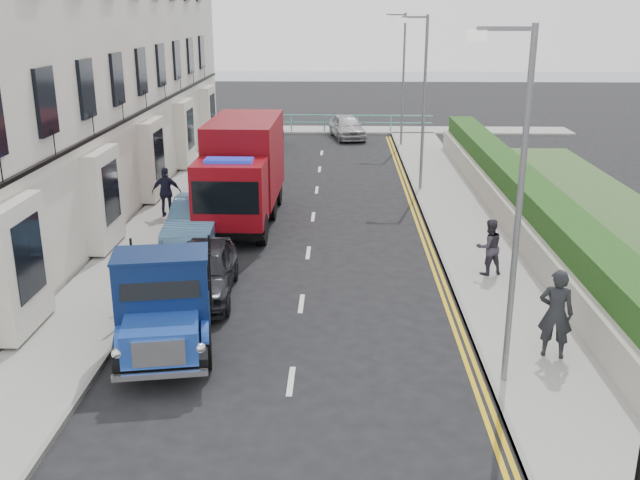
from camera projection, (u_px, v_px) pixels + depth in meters
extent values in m
plane|color=black|center=(297.00, 338.00, 16.40)|extent=(120.00, 120.00, 0.00)
cube|color=gray|center=(165.00, 222.00, 25.08)|extent=(2.40, 38.00, 0.12)
cube|color=gray|center=(464.00, 224.00, 24.79)|extent=(2.60, 38.00, 0.12)
cube|color=gray|center=(325.00, 130.00, 43.94)|extent=(30.00, 2.50, 0.12)
plane|color=slate|center=(331.00, 82.00, 73.41)|extent=(120.00, 120.00, 0.00)
cube|color=silver|center=(64.00, 14.00, 26.84)|extent=(6.00, 30.00, 14.00)
cube|color=black|center=(153.00, 106.00, 27.81)|extent=(0.12, 28.00, 0.10)
cube|color=#B2AD9E|center=(503.00, 211.00, 24.60)|extent=(0.30, 28.00, 1.00)
cube|color=#1C3A12|center=(524.00, 200.00, 24.46)|extent=(1.20, 28.00, 1.70)
cube|color=#59B2A5|center=(324.00, 115.00, 42.86)|extent=(13.00, 0.08, 0.06)
cube|color=#59B2A5|center=(324.00, 122.00, 43.00)|extent=(13.00, 0.06, 0.05)
cylinder|color=slate|center=(518.00, 218.00, 13.30)|extent=(0.12, 0.12, 7.00)
cube|color=slate|center=(506.00, 29.00, 12.26)|extent=(1.00, 0.08, 0.08)
cube|color=beige|center=(476.00, 36.00, 12.31)|extent=(0.35, 0.18, 0.18)
cylinder|color=slate|center=(424.00, 106.00, 28.50)|extent=(0.12, 0.12, 7.00)
cube|color=slate|center=(415.00, 17.00, 27.46)|extent=(1.00, 0.08, 0.08)
cube|color=beige|center=(402.00, 20.00, 27.51)|extent=(0.35, 0.18, 0.18)
cylinder|color=slate|center=(403.00, 81.00, 38.00)|extent=(0.12, 0.12, 7.00)
cube|color=slate|center=(396.00, 15.00, 36.96)|extent=(1.00, 0.08, 0.08)
cube|color=beige|center=(386.00, 17.00, 37.01)|extent=(0.35, 0.18, 0.18)
cylinder|color=black|center=(122.00, 353.00, 14.69)|extent=(0.40, 0.95, 0.93)
cylinder|color=black|center=(205.00, 348.00, 14.92)|extent=(0.40, 0.95, 0.93)
cylinder|color=black|center=(135.00, 302.00, 17.23)|extent=(0.40, 0.95, 0.93)
cylinder|color=black|center=(206.00, 298.00, 17.46)|extent=(0.40, 0.95, 0.93)
cube|color=black|center=(167.00, 318.00, 16.03)|extent=(2.59, 4.87, 0.17)
cube|color=#214AB5|center=(161.00, 338.00, 14.24)|extent=(1.69, 1.49, 0.69)
cube|color=silver|center=(159.00, 353.00, 13.64)|extent=(1.01, 0.25, 0.53)
cube|color=#0F2151|center=(163.00, 292.00, 15.12)|extent=(2.10, 1.47, 1.69)
cube|color=black|center=(170.00, 290.00, 17.05)|extent=(2.45, 3.00, 0.12)
cylinder|color=black|center=(201.00, 229.00, 22.81)|extent=(0.31, 1.02, 1.02)
cylinder|color=black|center=(262.00, 229.00, 22.73)|extent=(0.31, 1.02, 1.02)
cylinder|color=black|center=(218.00, 205.00, 25.54)|extent=(0.31, 1.02, 1.02)
cylinder|color=black|center=(272.00, 206.00, 25.46)|extent=(0.31, 1.02, 1.02)
cylinder|color=black|center=(227.00, 191.00, 27.48)|extent=(0.31, 1.02, 1.02)
cylinder|color=black|center=(277.00, 192.00, 27.40)|extent=(0.31, 1.02, 1.02)
cube|color=black|center=(242.00, 204.00, 25.00)|extent=(2.23, 6.53, 0.23)
cube|color=maroon|center=(230.00, 194.00, 22.41)|extent=(2.25, 1.79, 2.04)
cube|color=black|center=(225.00, 198.00, 21.57)|extent=(2.04, 0.10, 1.02)
cube|color=maroon|center=(245.00, 157.00, 25.53)|extent=(2.39, 4.86, 2.78)
imported|color=black|center=(203.00, 271.00, 18.60)|extent=(1.87, 4.17, 1.39)
imported|color=teal|center=(198.00, 221.00, 22.93)|extent=(1.58, 4.40, 1.44)
imported|color=#9A9A9E|center=(235.00, 166.00, 30.48)|extent=(2.41, 5.43, 1.55)
imported|color=black|center=(257.00, 136.00, 38.27)|extent=(2.71, 5.22, 1.41)
imported|color=#A8A8AD|center=(347.00, 127.00, 41.26)|extent=(2.40, 4.24, 1.36)
imported|color=black|center=(556.00, 313.00, 15.01)|extent=(0.83, 0.66, 1.98)
imported|color=#36303A|center=(489.00, 247.00, 19.79)|extent=(0.92, 0.81, 1.59)
imported|color=#1C1D34|center=(166.00, 192.00, 25.30)|extent=(1.06, 0.49, 1.78)
imported|color=#40342E|center=(213.00, 162.00, 30.14)|extent=(1.05, 0.97, 1.79)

